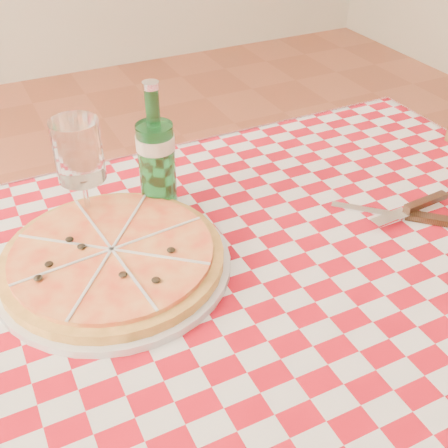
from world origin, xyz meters
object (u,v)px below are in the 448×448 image
object	(u,v)px
dining_table	(250,313)
wine_glass	(83,176)
pizza_plate	(113,257)
water_bottle	(156,149)

from	to	relation	value
dining_table	wine_glass	world-z (taller)	wine_glass
pizza_plate	dining_table	bearing A→B (deg)	-27.40
water_bottle	wine_glass	world-z (taller)	water_bottle
dining_table	pizza_plate	xyz separation A→B (m)	(-0.20, 0.10, 0.12)
water_bottle	wine_glass	bearing A→B (deg)	-179.67
dining_table	water_bottle	size ratio (longest dim) A/B	4.87
dining_table	pizza_plate	distance (m)	0.26
water_bottle	wine_glass	size ratio (longest dim) A/B	1.20
pizza_plate	wine_glass	xyz separation A→B (m)	(-0.00, 0.13, 0.08)
wine_glass	pizza_plate	bearing A→B (deg)	-89.02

